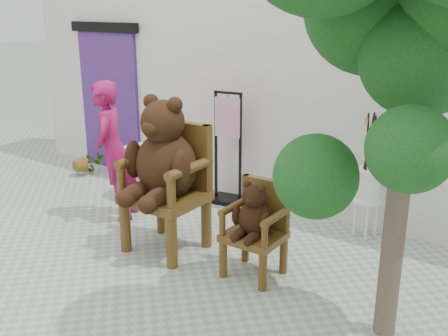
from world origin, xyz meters
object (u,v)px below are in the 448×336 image
person (114,152)px  stool_bucket (368,184)px  chair_small (256,220)px  cafe_table (145,166)px  display_stand (228,161)px  chair_big (165,165)px

person → stool_bucket: (2.78, 1.23, -0.22)m
chair_small → cafe_table: size_ratio=1.39×
person → cafe_table: size_ratio=2.44×
chair_small → person: bearing=173.2°
cafe_table → stool_bucket: 3.05m
display_stand → stool_bucket: size_ratio=1.04×
cafe_table → display_stand: size_ratio=0.47×
chair_big → chair_small: 1.17m
chair_big → person: size_ratio=0.99×
person → stool_bucket: 3.05m
display_stand → person: bearing=-132.8°
chair_big → chair_small: bearing=2.7°
person → cafe_table: bearing=165.9°
chair_small → display_stand: (-1.34, 1.48, 0.00)m
chair_big → display_stand: (-0.24, 1.54, -0.38)m
chair_small → cafe_table: (-2.42, 1.02, -0.14)m
chair_big → display_stand: bearing=98.9°
cafe_table → display_stand: display_stand is taller
display_stand → cafe_table: bearing=-165.0°
chair_big → display_stand: size_ratio=1.13×
person → display_stand: person is taller
person → cafe_table: (-0.23, 0.76, -0.42)m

